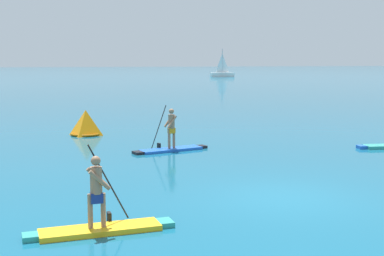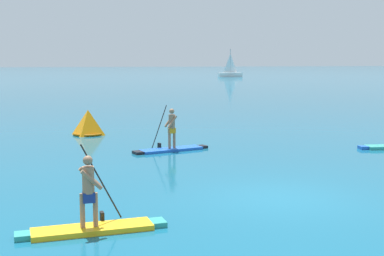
{
  "view_description": "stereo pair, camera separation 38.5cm",
  "coord_description": "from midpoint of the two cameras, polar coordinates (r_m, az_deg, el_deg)",
  "views": [
    {
      "loc": [
        -5.49,
        -13.61,
        3.78
      ],
      "look_at": [
        -1.03,
        7.07,
        1.03
      ],
      "focal_mm": 50.62,
      "sensor_mm": 36.0,
      "label": 1
    },
    {
      "loc": [
        -5.12,
        -13.69,
        3.78
      ],
      "look_at": [
        -1.03,
        7.07,
        1.03
      ],
      "focal_mm": 50.62,
      "sensor_mm": 36.0,
      "label": 2
    }
  ],
  "objects": [
    {
      "name": "sailboat_right_horizon",
      "position": [
        110.41,
        3.1,
        5.8
      ],
      "size": [
        4.94,
        1.59,
        5.59
      ],
      "rotation": [
        0.0,
        0.0,
        3.21
      ],
      "color": "white",
      "rests_on": "ground"
    },
    {
      "name": "paddleboarder_mid_center",
      "position": [
        22.15,
        -2.78,
        -1.57
      ],
      "size": [
        3.27,
        1.51,
        1.88
      ],
      "rotation": [
        0.0,
        0.0,
        3.46
      ],
      "color": "blue",
      "rests_on": "ground"
    },
    {
      "name": "ground",
      "position": [
        15.13,
        8.84,
        -7.17
      ],
      "size": [
        440.0,
        440.0,
        0.0
      ],
      "primitive_type": "plane",
      "color": "#145B7A"
    },
    {
      "name": "paddleboarder_near_left",
      "position": [
        12.14,
        -10.57,
        -9.34
      ],
      "size": [
        3.31,
        1.11,
        1.91
      ],
      "rotation": [
        0.0,
        0.0,
        0.13
      ],
      "color": "yellow",
      "rests_on": "ground"
    },
    {
      "name": "race_marker_buoy",
      "position": [
        27.15,
        -11.51,
        0.42
      ],
      "size": [
        1.7,
        1.7,
        1.25
      ],
      "color": "orange",
      "rests_on": "ground"
    }
  ]
}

